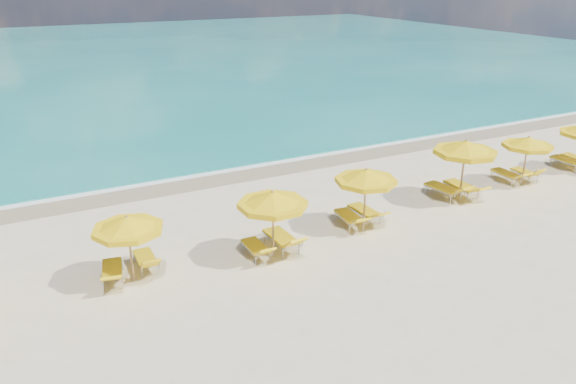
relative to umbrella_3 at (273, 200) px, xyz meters
name	(u,v)px	position (x,y,z in m)	size (l,w,h in m)	color
ground_plane	(308,238)	(1.64, 0.58, -1.95)	(120.00, 120.00, 0.00)	beige
ocean	(83,59)	(1.64, 48.58, -1.95)	(120.00, 80.00, 0.30)	#167C75
wet_sand_band	(228,174)	(1.64, 7.98, -1.95)	(120.00, 2.60, 0.01)	tan
foam_line	(222,169)	(1.64, 8.78, -1.95)	(120.00, 1.20, 0.03)	white
whitecap_near	(61,139)	(-4.36, 17.58, -1.95)	(14.00, 0.36, 0.05)	white
whitecap_far	(244,92)	(9.64, 24.58, -1.95)	(18.00, 0.30, 0.05)	white
umbrella_2	(127,225)	(-4.39, 0.58, -0.15)	(2.18, 2.18, 2.12)	tan
umbrella_3	(273,200)	(0.00, 0.00, 0.00)	(2.98, 2.98, 2.29)	tan
umbrella_4	(366,177)	(3.89, 0.49, -0.04)	(2.44, 2.44, 2.25)	tan
umbrella_5	(465,148)	(8.86, 0.85, 0.20)	(2.94, 2.94, 2.53)	tan
umbrella_6	(528,143)	(12.58, 0.98, -0.13)	(2.14, 2.14, 2.14)	tan
lounger_2_left	(113,274)	(-4.95, 0.80, -1.74)	(0.92, 1.86, 0.74)	#A5A8AD
lounger_2_right	(146,263)	(-3.87, 1.07, -1.74)	(0.62, 1.69, 0.77)	#A5A8AD
lounger_3_left	(256,251)	(-0.51, 0.20, -1.75)	(0.60, 1.68, 0.74)	#A5A8AD
lounger_3_right	(282,242)	(0.47, 0.29, -1.71)	(0.73, 2.02, 0.89)	#A5A8AD
lounger_4_left	(350,220)	(3.46, 0.76, -1.73)	(0.82, 1.90, 0.76)	#A5A8AD
lounger_4_right	(365,215)	(4.26, 0.93, -1.73)	(0.67, 1.89, 0.72)	#A5A8AD
lounger_5_left	(444,192)	(8.38, 1.28, -1.71)	(0.92, 2.08, 0.84)	#A5A8AD
lounger_5_right	(462,190)	(9.22, 1.11, -1.71)	(0.69, 2.05, 0.77)	#A5A8AD
lounger_6_left	(507,177)	(12.13, 1.41, -1.73)	(0.64, 1.85, 0.74)	#A5A8AD
lounger_6_right	(525,175)	(13.08, 1.27, -1.75)	(0.67, 1.61, 0.76)	#A5A8AD
lounger_7_left	(568,164)	(16.03, 1.35, -1.72)	(0.72, 2.04, 0.75)	#A5A8AD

